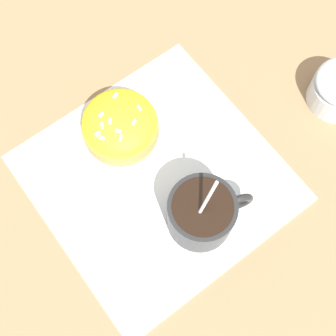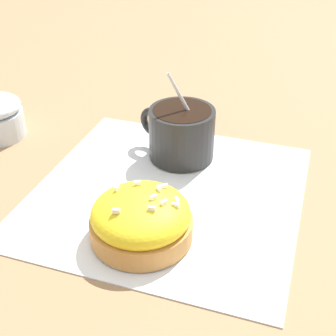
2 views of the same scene
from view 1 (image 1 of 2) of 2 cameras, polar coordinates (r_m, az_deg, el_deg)
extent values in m
plane|color=#93704C|center=(0.60, -1.35, -1.18)|extent=(3.00, 3.00, 0.00)
cube|color=white|center=(0.59, -1.35, -1.13)|extent=(0.29, 0.29, 0.00)
cylinder|color=black|center=(0.55, 4.04, -5.59)|extent=(0.08, 0.08, 0.06)
cylinder|color=black|center=(0.52, 4.23, -4.84)|extent=(0.07, 0.07, 0.01)
torus|color=black|center=(0.55, 8.46, -4.17)|extent=(0.02, 0.04, 0.04)
ellipsoid|color=silver|center=(0.57, 5.11, -4.55)|extent=(0.02, 0.03, 0.01)
cylinder|color=silver|center=(0.52, 3.47, -5.81)|extent=(0.02, 0.05, 0.10)
cylinder|color=#C18442|center=(0.61, -5.60, 4.98)|extent=(0.10, 0.10, 0.02)
ellipsoid|color=yellow|center=(0.60, -5.75, 5.70)|extent=(0.10, 0.10, 0.04)
cube|color=white|center=(0.57, -7.07, 5.68)|extent=(0.01, 0.01, 0.00)
cube|color=white|center=(0.58, -3.53, 7.29)|extent=(0.01, 0.00, 0.00)
cube|color=white|center=(0.57, -8.57, 4.13)|extent=(0.00, 0.01, 0.00)
cube|color=white|center=(0.57, -6.10, 4.50)|extent=(0.01, 0.01, 0.00)
cube|color=white|center=(0.57, -8.02, 5.14)|extent=(0.01, 0.01, 0.00)
cube|color=white|center=(0.57, -4.14, 5.60)|extent=(0.01, 0.01, 0.00)
cube|color=white|center=(0.58, -8.15, 6.42)|extent=(0.00, 0.01, 0.00)
cube|color=white|center=(0.59, -6.44, 8.75)|extent=(0.01, 0.01, 0.00)
cube|color=white|center=(0.57, -5.78, 3.65)|extent=(0.01, 0.01, 0.00)
cube|color=white|center=(0.57, -8.06, 3.63)|extent=(0.01, 0.01, 0.00)
camera|label=2|loc=(0.62, -42.67, 30.92)|focal=50.00mm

